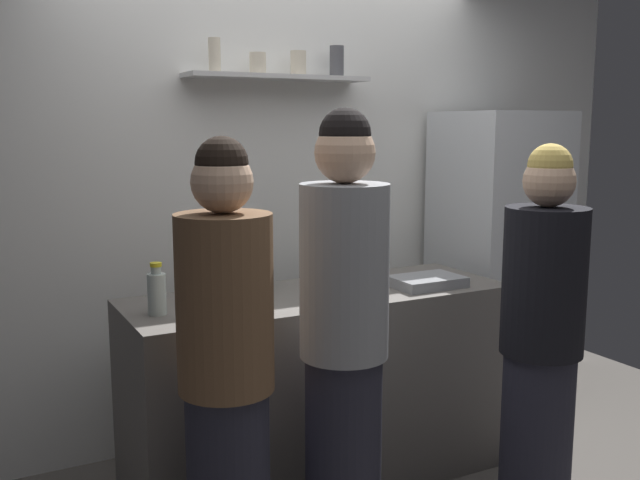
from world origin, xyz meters
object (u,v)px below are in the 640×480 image
wine_bottle_pale_glass (354,253)px  person_blonde (541,344)px  refrigerator (496,263)px  baking_pan (427,281)px  person_grey_hoodie (344,343)px  water_bottle_plastic (157,292)px  wine_bottle_green_glass (265,265)px  person_brown_jacket (226,378)px  utensil_holder (253,298)px

wine_bottle_pale_glass → person_blonde: person_blonde is taller
refrigerator → person_blonde: (-0.75, -1.12, -0.08)m
baking_pan → wine_bottle_pale_glass: 0.42m
refrigerator → person_grey_hoodie: refrigerator is taller
refrigerator → wine_bottle_pale_glass: bearing=-173.9°
baking_pan → water_bottle_plastic: (-1.30, 0.10, 0.07)m
baking_pan → wine_bottle_green_glass: wine_bottle_green_glass is taller
water_bottle_plastic → person_grey_hoodie: person_grey_hoodie is taller
refrigerator → baking_pan: 0.97m
person_brown_jacket → utensil_holder: bearing=147.1°
wine_bottle_pale_glass → person_grey_hoodie: (-0.53, -0.82, -0.17)m
refrigerator → baking_pan: bearing=-151.6°
refrigerator → water_bottle_plastic: bearing=-170.5°
utensil_holder → person_blonde: size_ratio=0.14×
utensil_holder → wine_bottle_green_glass: bearing=60.2°
wine_bottle_green_glass → person_brown_jacket: 1.00m
utensil_holder → baking_pan: bearing=3.7°
wine_bottle_green_glass → person_grey_hoodie: bearing=-92.2°
refrigerator → wine_bottle_green_glass: bearing=-175.7°
person_brown_jacket → wine_bottle_pale_glass: bearing=130.0°
utensil_holder → person_brown_jacket: (-0.28, -0.43, -0.16)m
wine_bottle_pale_glass → person_brown_jacket: person_brown_jacket is taller
wine_bottle_pale_glass → wine_bottle_green_glass: bearing=-179.8°
person_blonde → person_brown_jacket: 1.33m
baking_pan → person_blonde: bearing=-81.2°
utensil_holder → person_brown_jacket: bearing=-123.4°
baking_pan → utensil_holder: size_ratio=1.53×
baking_pan → water_bottle_plastic: bearing=175.7°
refrigerator → baking_pan: size_ratio=5.26×
wine_bottle_pale_glass → person_blonde: 1.09m
utensil_holder → person_brown_jacket: 0.54m
wine_bottle_pale_glass → baking_pan: bearing=-58.5°
refrigerator → wine_bottle_green_glass: size_ratio=6.11×
wine_bottle_green_glass → water_bottle_plastic: (-0.59, -0.24, -0.02)m
water_bottle_plastic → wine_bottle_green_glass: bearing=22.3°
wine_bottle_green_glass → baking_pan: bearing=-25.8°
baking_pan → refrigerator: bearing=28.4°
baking_pan → wine_bottle_green_glass: bearing=154.2°
refrigerator → wine_bottle_pale_glass: size_ratio=5.13×
person_blonde → wine_bottle_green_glass: bearing=-59.5°
baking_pan → person_grey_hoodie: bearing=-147.0°
baking_pan → water_bottle_plastic: size_ratio=1.55×
baking_pan → water_bottle_plastic: 1.31m
water_bottle_plastic → person_brown_jacket: (0.08, -0.59, -0.20)m
person_grey_hoodie → person_brown_jacket: bearing=-13.9°
water_bottle_plastic → person_blonde: person_blonde is taller
wine_bottle_green_glass → person_brown_jacket: person_brown_jacket is taller
person_grey_hoodie → wine_bottle_green_glass: bearing=-107.0°
baking_pan → person_brown_jacket: (-1.22, -0.49, -0.13)m
baking_pan → person_brown_jacket: bearing=-158.2°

